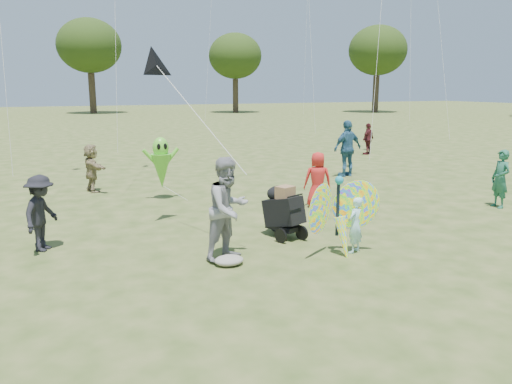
% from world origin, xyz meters
% --- Properties ---
extents(ground, '(160.00, 160.00, 0.00)m').
position_xyz_m(ground, '(0.00, 0.00, 0.00)').
color(ground, '#51592B').
rests_on(ground, ground).
extents(child_girl, '(0.47, 0.42, 1.08)m').
position_xyz_m(child_girl, '(1.38, 0.46, 0.54)').
color(child_girl, '#ADE9F5').
rests_on(child_girl, ground).
extents(adult_man, '(1.11, 1.01, 1.87)m').
position_xyz_m(adult_man, '(-0.93, 1.07, 0.94)').
color(adult_man, gray).
rests_on(adult_man, ground).
extents(grey_bag, '(0.52, 0.43, 0.17)m').
position_xyz_m(grey_bag, '(-1.04, 0.75, 0.08)').
color(grey_bag, gray).
rests_on(grey_bag, ground).
extents(crowd_a, '(0.82, 0.69, 1.44)m').
position_xyz_m(crowd_a, '(2.59, 3.93, 0.72)').
color(crowd_a, red).
rests_on(crowd_a, ground).
extents(crowd_b, '(0.95, 1.09, 1.47)m').
position_xyz_m(crowd_b, '(-4.03, 2.92, 0.73)').
color(crowd_b, black).
rests_on(crowd_b, ground).
extents(crowd_c, '(1.20, 0.62, 1.96)m').
position_xyz_m(crowd_c, '(5.85, 7.50, 0.98)').
color(crowd_c, '#2D5D7E').
rests_on(crowd_c, ground).
extents(crowd_d, '(0.72, 1.39, 1.43)m').
position_xyz_m(crowd_d, '(-2.61, 8.26, 0.72)').
color(crowd_d, '#93805A').
rests_on(crowd_d, ground).
extents(crowd_f, '(0.44, 0.60, 1.51)m').
position_xyz_m(crowd_f, '(6.89, 2.01, 0.75)').
color(crowd_f, '#246149').
rests_on(crowd_f, ground).
extents(crowd_h, '(0.91, 0.68, 1.44)m').
position_xyz_m(crowd_h, '(9.95, 11.97, 0.72)').
color(crowd_h, '#4B191D').
rests_on(crowd_h, ground).
extents(jogging_stroller, '(0.75, 1.14, 1.09)m').
position_xyz_m(jogging_stroller, '(0.59, 1.92, 0.61)').
color(jogging_stroller, black).
rests_on(jogging_stroller, ground).
extents(butterfly_kite, '(1.74, 0.75, 1.70)m').
position_xyz_m(butterfly_kite, '(1.03, 0.43, 0.74)').
color(butterfly_kite, red).
rests_on(butterfly_kite, ground).
extents(delta_kite_rig, '(1.52, 2.67, 2.42)m').
position_xyz_m(delta_kite_rig, '(-1.58, 3.50, 3.50)').
color(delta_kite_rig, black).
rests_on(delta_kite_rig, ground).
extents(alien_kite, '(1.12, 0.69, 1.74)m').
position_xyz_m(alien_kite, '(-0.93, 6.40, 0.97)').
color(alien_kite, '#64D231').
rests_on(alien_kite, ground).
extents(tree_line, '(91.78, 33.60, 10.79)m').
position_xyz_m(tree_line, '(3.67, 44.99, 6.86)').
color(tree_line, '#3A2D21').
rests_on(tree_line, ground).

